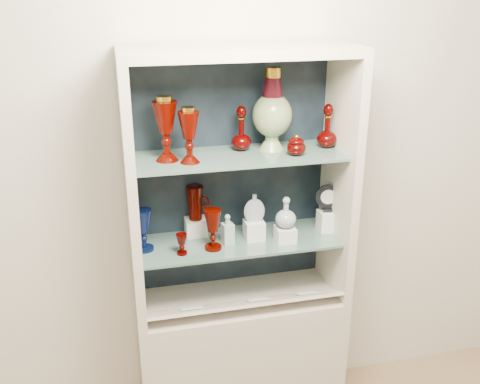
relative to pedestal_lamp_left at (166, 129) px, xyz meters
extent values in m
cube|color=silver|center=(0.32, 0.21, -0.21)|extent=(3.50, 0.02, 2.80)
cube|color=beige|center=(0.32, -0.01, -1.23)|extent=(1.00, 0.40, 0.75)
cube|color=black|center=(0.32, 0.18, -0.28)|extent=(0.98, 0.02, 1.15)
cube|color=beige|center=(-0.16, -0.01, -0.28)|extent=(0.04, 0.40, 1.15)
cube|color=beige|center=(0.80, -0.01, -0.28)|extent=(0.04, 0.40, 1.15)
cube|color=beige|center=(0.32, -0.01, 0.31)|extent=(1.00, 0.40, 0.04)
cube|color=slate|center=(0.32, 0.01, -0.56)|extent=(0.92, 0.34, 0.01)
cube|color=slate|center=(0.32, 0.01, -0.14)|extent=(0.92, 0.34, 0.01)
cube|color=beige|center=(0.32, -0.12, -0.83)|extent=(0.92, 0.17, 0.09)
cube|color=white|center=(0.06, -0.12, -0.81)|extent=(0.10, 0.06, 0.03)
cube|color=white|center=(0.38, -0.12, -0.81)|extent=(0.10, 0.06, 0.03)
cube|color=white|center=(0.62, -0.12, -0.81)|extent=(0.10, 0.06, 0.03)
cube|color=silver|center=(0.13, 0.11, -0.52)|extent=(0.10, 0.10, 0.08)
cube|color=silver|center=(0.39, 0.01, -0.51)|extent=(0.09, 0.09, 0.09)
cube|color=silver|center=(0.53, -0.05, -0.52)|extent=(0.09, 0.09, 0.07)
cube|color=silver|center=(0.76, 0.01, -0.51)|extent=(0.08, 0.08, 0.10)
camera|label=1|loc=(-0.20, -2.20, 0.57)|focal=40.00mm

